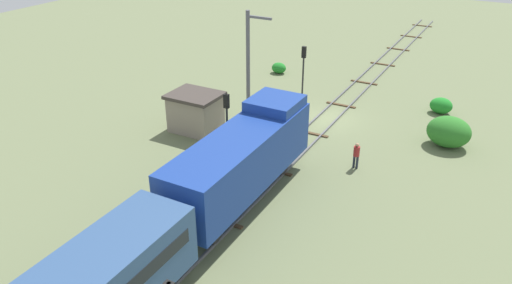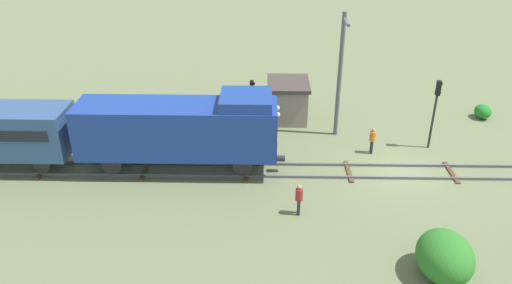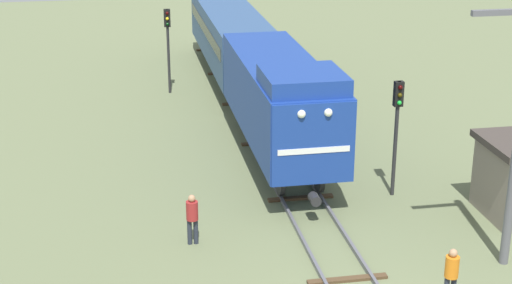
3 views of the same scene
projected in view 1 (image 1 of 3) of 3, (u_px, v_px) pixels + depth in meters
ground_plane at (327, 119)px, 37.27m from camera, size 106.40×106.40×0.00m
railway_track at (327, 118)px, 37.23m from camera, size 2.40×70.93×0.16m
locomotive at (243, 156)px, 26.20m from camera, size 2.90×11.60×4.60m
traffic_signal_near at (304, 63)px, 39.22m from camera, size 0.32×0.34×4.46m
traffic_signal_mid at (227, 114)px, 30.60m from camera, size 0.32×0.34×4.31m
worker_near_track at (292, 106)px, 36.87m from camera, size 0.38×0.38×1.70m
worker_by_signal at (356, 154)px, 30.24m from camera, size 0.38×0.38×1.70m
catenary_mast at (249, 65)px, 34.97m from camera, size 1.94×0.28×8.12m
relay_hut at (196, 112)px, 34.96m from camera, size 3.50×2.90×2.74m
bush_near at (279, 68)px, 46.38m from camera, size 1.36×1.12×0.99m
bush_mid at (449, 132)px, 32.89m from camera, size 2.84×2.33×2.07m
bush_far at (441, 106)px, 37.98m from camera, size 1.68×1.37×1.22m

